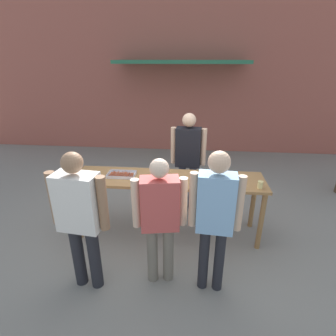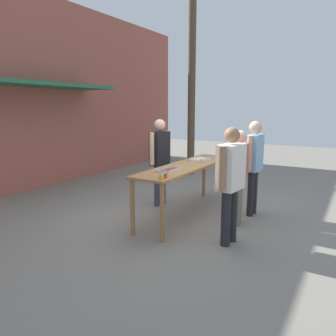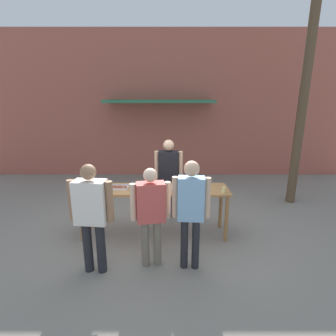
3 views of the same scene
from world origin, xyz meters
name	(u,v)px [view 3 (image 3 of 3)]	position (x,y,z in m)	size (l,w,h in m)	color
ground_plane	(154,234)	(0.00, 0.00, 0.00)	(24.00, 24.00, 0.00)	gray
building_facade_back	(159,106)	(0.00, 3.98, 2.26)	(12.00, 1.11, 4.50)	#A85647
serving_table	(154,194)	(0.00, 0.00, 0.81)	(2.72, 0.65, 0.92)	olive
food_tray_sausages	(117,188)	(-0.68, 0.01, 0.93)	(0.40, 0.24, 0.04)	silver
food_tray_buns	(181,187)	(0.51, 0.01, 0.94)	(0.39, 0.29, 0.06)	silver
condiment_jar_mustard	(83,191)	(-1.22, -0.21, 0.95)	(0.07, 0.07, 0.07)	gold
condiment_jar_ketchup	(89,191)	(-1.12, -0.20, 0.95)	(0.07, 0.07, 0.07)	#B22319
beer_cup	(223,190)	(1.22, -0.21, 0.97)	(0.07, 0.07, 0.10)	#DBC67A
person_server_behind_table	(168,172)	(0.26, 0.75, 1.01)	(0.58, 0.25, 1.70)	#333851
person_customer_holding_hotdog	(91,211)	(-0.83, -1.10, 0.98)	(0.65, 0.29, 1.66)	#232328
person_customer_with_cup	(190,206)	(0.58, -1.01, 1.02)	(0.55, 0.24, 1.69)	#232328
person_customer_waiting_in_line	(150,210)	(0.00, -0.94, 0.92)	(0.59, 0.29, 1.56)	#756B5B
utility_pole	(309,48)	(3.31, 1.59, 3.55)	(1.10, 0.21, 6.91)	brown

